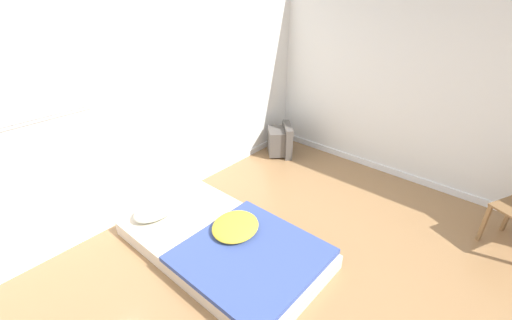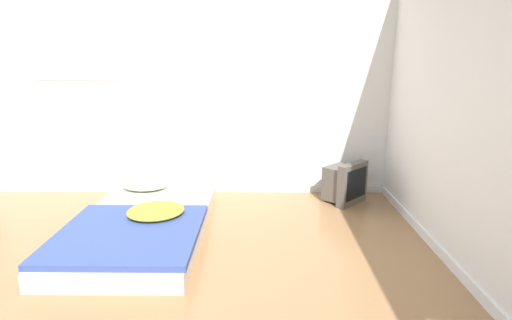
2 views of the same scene
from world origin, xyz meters
The scene contains 4 objects.
ground_plane centered at (0.00, 0.00, 0.00)m, with size 20.00×20.00×0.00m, color #997047.
wall_back centered at (-0.01, 2.44, 1.29)m, with size 8.02×0.08×2.60m.
mattress_bed centered at (0.17, 1.18, 0.11)m, with size 1.19×2.07×0.30m.
crt_tv centered at (2.26, 2.07, 0.23)m, with size 0.54×0.54×0.48m.
Camera 2 is at (1.29, -2.31, 1.63)m, focal length 28.00 mm.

